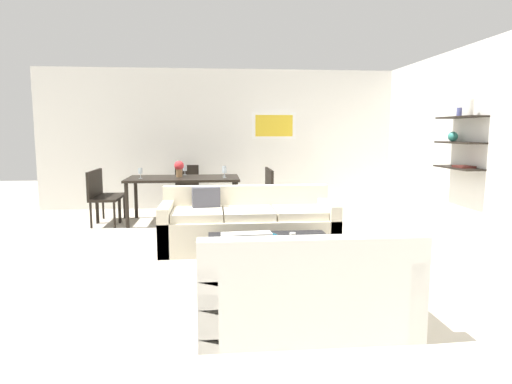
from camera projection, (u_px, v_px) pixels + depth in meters
ground_plane at (260, 254)px, 5.56m from camera, size 18.00×18.00×0.00m
back_wall_unit at (257, 139)px, 8.89m from camera, size 8.40×0.09×2.70m
right_wall_shelf_unit at (472, 143)px, 6.25m from camera, size 0.34×8.20×2.70m
sofa_beige at (248, 226)px, 5.84m from camera, size 2.22×0.90×0.78m
loveseat_white at (303, 289)px, 3.49m from camera, size 1.61×0.90×0.78m
coffee_table at (271, 258)px, 4.70m from camera, size 1.30×0.91×0.38m
decorative_bowl at (264, 238)px, 4.62m from camera, size 0.29×0.29×0.07m
candle_jar at (293, 237)px, 4.65m from camera, size 0.07×0.07×0.09m
dining_table at (183, 181)px, 7.49m from camera, size 1.83×0.96×0.75m
dining_chair_right_near at (264, 193)px, 7.42m from camera, size 0.44×0.44×0.88m
dining_chair_left_near at (99, 195)px, 7.17m from camera, size 0.44×0.44×0.88m
dining_chair_right_far at (261, 189)px, 7.85m from camera, size 0.44×0.44×0.88m
dining_chair_left_far at (105, 191)px, 7.60m from camera, size 0.44×0.44×0.88m
dining_chair_head at (187, 186)px, 8.39m from camera, size 0.44×0.44×0.88m
wine_glass_head at (185, 168)px, 7.88m from camera, size 0.07×0.07×0.17m
wine_glass_right_far at (224, 169)px, 7.64m from camera, size 0.07×0.07×0.17m
wine_glass_right_near at (224, 171)px, 7.41m from camera, size 0.07×0.07×0.16m
wine_glass_left_near at (140, 171)px, 7.28m from camera, size 0.06×0.06×0.17m
centerpiece_vase at (179, 168)px, 7.50m from camera, size 0.16×0.16×0.27m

